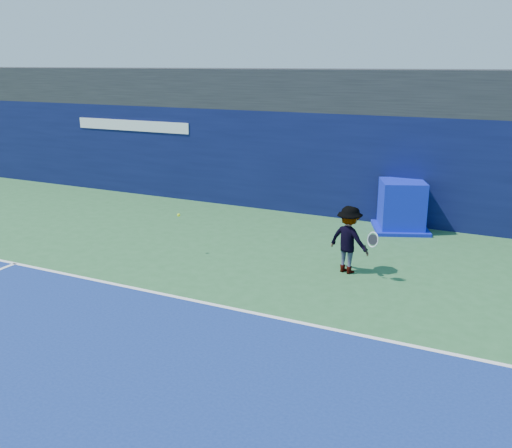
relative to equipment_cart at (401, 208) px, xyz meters
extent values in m
plane|color=#2B6133|center=(-2.22, -9.58, -0.62)|extent=(80.00, 80.00, 0.00)
cube|color=white|center=(-2.22, -6.58, -0.61)|extent=(24.00, 0.10, 0.01)
cube|color=black|center=(-2.22, 1.92, 2.98)|extent=(36.00, 3.00, 1.20)
cube|color=#0A0F37|center=(-2.22, 0.92, 0.88)|extent=(36.00, 1.00, 3.00)
cube|color=white|center=(-9.22, 0.41, 1.73)|extent=(4.50, 0.04, 0.35)
cube|color=#0D18BB|center=(0.00, 0.00, 0.06)|extent=(1.47, 1.47, 1.35)
cube|color=#0C16AD|center=(0.00, 0.00, -0.57)|extent=(1.83, 1.83, 0.09)
imported|color=silver|center=(-0.31, -3.77, 0.12)|extent=(1.07, 0.80, 1.47)
cylinder|color=black|center=(0.14, -4.02, 0.03)|extent=(0.07, 0.13, 0.23)
torus|color=white|center=(0.28, -4.07, 0.28)|extent=(0.27, 0.15, 0.26)
cylinder|color=black|center=(0.28, -4.07, 0.28)|extent=(0.23, 0.12, 0.22)
sphere|color=#B4DE18|center=(-4.23, -4.38, 0.35)|extent=(0.08, 0.08, 0.08)
camera|label=1|loc=(3.02, -15.10, 3.77)|focal=40.00mm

